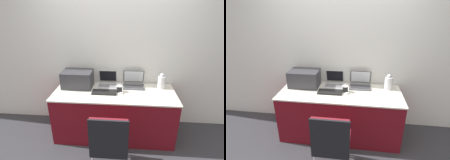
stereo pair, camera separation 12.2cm
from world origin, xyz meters
The scene contains 11 objects.
ground_plane centered at (0.00, 0.00, 0.00)m, with size 14.00×14.00×0.00m, color #333338.
wall_back centered at (0.00, 0.77, 1.30)m, with size 8.00×0.05×2.60m.
table centered at (0.00, 0.36, 0.39)m, with size 1.86×0.73×0.77m.
printer centered at (-0.60, 0.50, 0.92)m, with size 0.47×0.33×0.27m.
laptop_left centered at (-0.13, 0.59, 0.83)m, with size 0.31×0.30×0.23m.
laptop_right centered at (0.30, 0.60, 0.83)m, with size 0.34×0.30×0.24m.
external_keyboard centered at (-0.15, 0.31, 0.78)m, with size 0.38×0.17×0.02m.
coffee_cup centered at (0.08, 0.37, 0.82)m, with size 0.09×0.09×0.10m.
mouse centered at (0.12, 0.29, 0.79)m, with size 0.07×0.04×0.03m.
metal_pitcher centered at (0.74, 0.56, 0.88)m, with size 0.12×0.12×0.25m.
chair centered at (0.00, -0.47, 0.56)m, with size 0.43×0.49×0.92m.
Camera 1 is at (0.16, -2.04, 1.99)m, focal length 28.00 mm.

